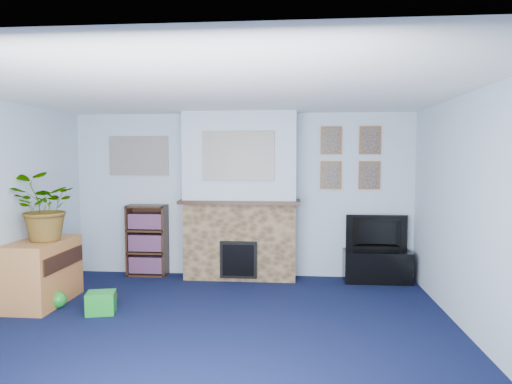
# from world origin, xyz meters

# --- Properties ---
(floor) EXTENTS (5.00, 4.50, 0.01)m
(floor) POSITION_xyz_m (0.00, 0.00, 0.00)
(floor) COLOR #0D1334
(floor) RESTS_ON ground
(ceiling) EXTENTS (5.00, 4.50, 0.01)m
(ceiling) POSITION_xyz_m (0.00, 0.00, 2.40)
(ceiling) COLOR white
(ceiling) RESTS_ON wall_back
(wall_back) EXTENTS (5.00, 0.04, 2.40)m
(wall_back) POSITION_xyz_m (0.00, 2.25, 1.20)
(wall_back) COLOR #ADBED1
(wall_back) RESTS_ON ground
(wall_front) EXTENTS (5.00, 0.04, 2.40)m
(wall_front) POSITION_xyz_m (0.00, -2.25, 1.20)
(wall_front) COLOR #ADBED1
(wall_front) RESTS_ON ground
(wall_right) EXTENTS (0.04, 4.50, 2.40)m
(wall_right) POSITION_xyz_m (2.50, 0.00, 1.20)
(wall_right) COLOR #ADBED1
(wall_right) RESTS_ON ground
(chimney_breast) EXTENTS (1.72, 0.50, 2.40)m
(chimney_breast) POSITION_xyz_m (0.00, 2.05, 1.18)
(chimney_breast) COLOR brown
(chimney_breast) RESTS_ON ground
(collage_main) EXTENTS (1.00, 0.03, 0.68)m
(collage_main) POSITION_xyz_m (0.00, 1.84, 1.78)
(collage_main) COLOR gray
(collage_main) RESTS_ON chimney_breast
(collage_left) EXTENTS (0.90, 0.03, 0.58)m
(collage_left) POSITION_xyz_m (-1.55, 2.23, 1.78)
(collage_left) COLOR gray
(collage_left) RESTS_ON wall_back
(portrait_tl) EXTENTS (0.30, 0.03, 0.40)m
(portrait_tl) POSITION_xyz_m (1.30, 2.23, 2.00)
(portrait_tl) COLOR brown
(portrait_tl) RESTS_ON wall_back
(portrait_tr) EXTENTS (0.30, 0.03, 0.40)m
(portrait_tr) POSITION_xyz_m (1.85, 2.23, 2.00)
(portrait_tr) COLOR brown
(portrait_tr) RESTS_ON wall_back
(portrait_bl) EXTENTS (0.30, 0.03, 0.40)m
(portrait_bl) POSITION_xyz_m (1.30, 2.23, 1.50)
(portrait_bl) COLOR brown
(portrait_bl) RESTS_ON wall_back
(portrait_br) EXTENTS (0.30, 0.03, 0.40)m
(portrait_br) POSITION_xyz_m (1.85, 2.23, 1.50)
(portrait_br) COLOR brown
(portrait_br) RESTS_ON wall_back
(tv_stand) EXTENTS (0.93, 0.39, 0.44)m
(tv_stand) POSITION_xyz_m (1.95, 2.03, 0.22)
(tv_stand) COLOR black
(tv_stand) RESTS_ON ground
(television) EXTENTS (0.86, 0.12, 0.50)m
(television) POSITION_xyz_m (1.95, 2.05, 0.69)
(television) COLOR black
(television) RESTS_ON tv_stand
(bookshelf) EXTENTS (0.58, 0.28, 1.05)m
(bookshelf) POSITION_xyz_m (-1.40, 2.11, 0.50)
(bookshelf) COLOR #311C11
(bookshelf) RESTS_ON ground
(sideboard) EXTENTS (0.55, 0.99, 0.77)m
(sideboard) POSITION_xyz_m (-2.24, 0.70, 0.35)
(sideboard) COLOR #B7733A
(sideboard) RESTS_ON ground
(potted_plant) EXTENTS (0.94, 0.90, 0.81)m
(potted_plant) POSITION_xyz_m (-2.19, 0.65, 1.17)
(potted_plant) COLOR #26661E
(potted_plant) RESTS_ON sideboard
(mantel_clock) EXTENTS (0.11, 0.07, 0.15)m
(mantel_clock) POSITION_xyz_m (-0.01, 2.00, 1.22)
(mantel_clock) COLOR gold
(mantel_clock) RESTS_ON chimney_breast
(mantel_candle) EXTENTS (0.05, 0.05, 0.17)m
(mantel_candle) POSITION_xyz_m (0.23, 2.00, 1.23)
(mantel_candle) COLOR #B2BFC6
(mantel_candle) RESTS_ON chimney_breast
(mantel_teddy) EXTENTS (0.14, 0.14, 0.14)m
(mantel_teddy) POSITION_xyz_m (-0.61, 2.00, 1.22)
(mantel_teddy) COLOR gray
(mantel_teddy) RESTS_ON chimney_breast
(mantel_can) EXTENTS (0.06, 0.06, 0.12)m
(mantel_can) POSITION_xyz_m (0.66, 2.00, 1.21)
(mantel_can) COLOR #198C26
(mantel_can) RESTS_ON chimney_breast
(green_crate) EXTENTS (0.36, 0.31, 0.25)m
(green_crate) POSITION_xyz_m (-1.38, 0.42, 0.14)
(green_crate) COLOR #198C26
(green_crate) RESTS_ON ground
(toy_ball) EXTENTS (0.19, 0.19, 0.19)m
(toy_ball) POSITION_xyz_m (-1.97, 0.55, 0.09)
(toy_ball) COLOR #198C26
(toy_ball) RESTS_ON ground
(toy_block) EXTENTS (0.20, 0.20, 0.22)m
(toy_block) POSITION_xyz_m (-2.30, 0.33, 0.11)
(toy_block) COLOR #198C26
(toy_block) RESTS_ON ground
(toy_tube) EXTENTS (0.34, 0.15, 0.20)m
(toy_tube) POSITION_xyz_m (-1.53, 0.78, 0.07)
(toy_tube) COLOR red
(toy_tube) RESTS_ON ground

